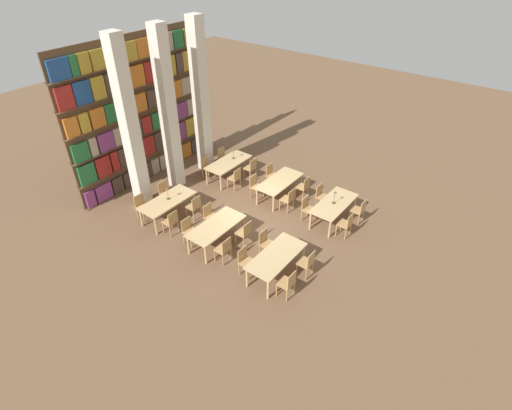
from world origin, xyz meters
name	(u,v)px	position (x,y,z in m)	size (l,w,h in m)	color
ground_plane	(251,218)	(0.00, 0.00, 0.00)	(40.00, 40.00, 0.00)	brown
bookshelf_bank	(144,112)	(-0.01, 5.08, 2.67)	(6.53, 0.35, 5.50)	brown
pillar_left	(130,128)	(-1.67, 3.71, 3.00)	(0.47, 0.47, 6.00)	silver
pillar_center	(168,113)	(0.00, 3.71, 3.00)	(0.47, 0.47, 6.00)	silver
pillar_right	(201,99)	(1.67, 3.71, 3.00)	(0.47, 0.47, 6.00)	silver
reading_table_0	(276,257)	(-1.71, -2.28, 0.66)	(1.98, 0.89, 0.73)	tan
chair_0	(288,283)	(-2.22, -3.01, 0.49)	(0.42, 0.40, 0.90)	tan
chair_1	(246,261)	(-2.22, -1.55, 0.49)	(0.42, 0.40, 0.90)	tan
chair_2	(307,263)	(-1.21, -3.01, 0.49)	(0.42, 0.40, 0.90)	tan
chair_3	(266,243)	(-1.21, -1.55, 0.49)	(0.42, 0.40, 0.90)	tan
reading_table_1	(334,205)	(1.64, -2.34, 0.66)	(1.98, 0.89, 0.73)	tan
chair_4	(346,224)	(1.13, -3.07, 0.49)	(0.42, 0.40, 0.90)	tan
chair_5	(308,208)	(1.13, -1.61, 0.49)	(0.42, 0.40, 0.90)	tan
chair_6	(359,210)	(2.10, -3.07, 0.49)	(0.42, 0.40, 0.90)	tan
chair_7	(322,196)	(2.10, -1.61, 0.49)	(0.42, 0.40, 0.90)	tan
desk_lamp_0	(335,195)	(1.61, -2.33, 1.06)	(0.14, 0.14, 0.49)	brown
reading_table_2	(216,227)	(-1.73, 0.02, 0.66)	(1.98, 0.89, 0.73)	tan
chair_8	(224,249)	(-2.21, -0.71, 0.49)	(0.42, 0.40, 0.90)	tan
chair_9	(189,230)	(-2.21, 0.76, 0.49)	(0.42, 0.40, 0.90)	tan
chair_10	(244,232)	(-1.22, -0.71, 0.49)	(0.42, 0.40, 0.90)	tan
chair_11	(210,216)	(-1.22, 0.76, 0.49)	(0.42, 0.40, 0.90)	tan
reading_table_3	(280,182)	(1.71, -0.04, 0.66)	(1.98, 0.89, 0.73)	tan
chair_12	(288,199)	(1.19, -0.77, 0.49)	(0.42, 0.40, 0.90)	tan
chair_13	(256,186)	(1.19, 0.69, 0.49)	(0.42, 0.40, 0.90)	tan
chair_14	(304,186)	(2.22, -0.77, 0.49)	(0.42, 0.40, 0.90)	tan
chair_15	(272,174)	(2.22, 0.69, 0.49)	(0.42, 0.40, 0.90)	tan
reading_table_4	(168,202)	(-1.70, 2.30, 0.66)	(1.98, 0.89, 0.73)	tan
chair_16	(171,221)	(-2.24, 1.57, 0.49)	(0.42, 0.40, 0.90)	tan
chair_17	(142,206)	(-2.24, 3.03, 0.49)	(0.42, 0.40, 0.90)	tan
chair_18	(194,206)	(-1.16, 1.57, 0.49)	(0.42, 0.40, 0.90)	tan
chair_19	(166,192)	(-1.16, 3.03, 0.49)	(0.42, 0.40, 0.90)	tan
desk_lamp_1	(167,191)	(-1.62, 2.32, 1.05)	(0.14, 0.14, 0.47)	brown
reading_table_5	(229,163)	(1.64, 2.39, 0.66)	(1.98, 0.89, 0.73)	tan
chair_20	(235,178)	(1.16, 1.66, 0.49)	(0.42, 0.40, 0.90)	tan
chair_21	(207,166)	(1.16, 3.12, 0.49)	(0.42, 0.40, 0.90)	tan
chair_22	(251,168)	(2.14, 1.66, 0.49)	(0.42, 0.40, 0.90)	tan
chair_23	(223,157)	(2.14, 3.12, 0.49)	(0.42, 0.40, 0.90)	tan
desk_lamp_2	(233,152)	(1.98, 2.41, 1.03)	(0.14, 0.14, 0.44)	brown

